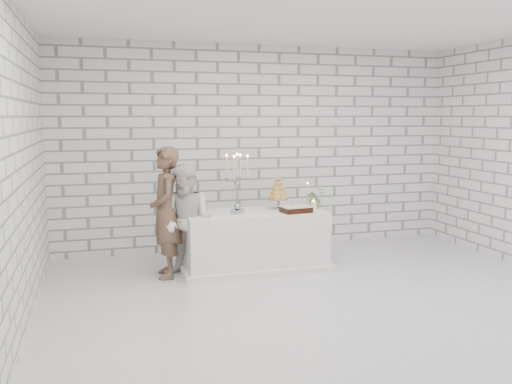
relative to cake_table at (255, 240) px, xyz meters
name	(u,v)px	position (x,y,z in m)	size (l,w,h in m)	color
ground	(324,298)	(0.41, -1.33, -0.38)	(6.00, 5.00, 0.01)	silver
ceiling	(329,14)	(0.41, -1.33, 2.62)	(6.00, 5.00, 0.01)	white
wall_back	(259,148)	(0.41, 1.17, 1.12)	(6.00, 0.01, 3.00)	white
wall_front	(490,193)	(0.41, -3.83, 1.12)	(6.00, 0.01, 3.00)	white
wall_left	(20,169)	(-2.59, -1.33, 1.12)	(0.01, 5.00, 3.00)	white
cake_table	(255,240)	(0.00, 0.00, 0.00)	(1.80, 0.80, 0.75)	white
groom	(166,213)	(-1.14, -0.04, 0.43)	(0.59, 0.38, 1.61)	#493328
bride	(187,221)	(-0.89, -0.14, 0.33)	(0.68, 0.53, 1.40)	white
candelabra	(237,183)	(-0.24, -0.04, 0.76)	(0.31, 0.31, 0.76)	#96969F
croquembouche	(278,192)	(0.36, 0.13, 0.59)	(0.28, 0.28, 0.44)	#B88034
chocolate_cake	(296,209)	(0.50, -0.19, 0.42)	(0.36, 0.26, 0.08)	black
pillar_candle	(314,206)	(0.76, -0.13, 0.44)	(0.08, 0.08, 0.12)	white
extra_taper	(307,196)	(0.78, 0.13, 0.54)	(0.06, 0.06, 0.32)	beige
flowers	(315,198)	(0.85, 0.03, 0.51)	(0.25, 0.22, 0.28)	#54732F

